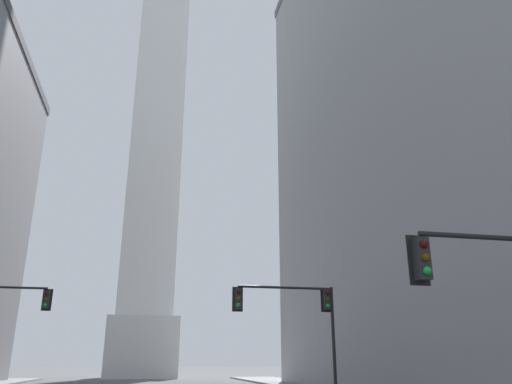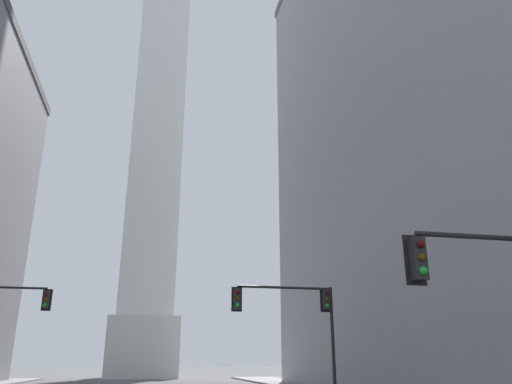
# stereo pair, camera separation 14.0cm
# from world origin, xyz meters

# --- Properties ---
(building_right) EXTENTS (22.46, 40.86, 41.20)m
(building_right) POSITION_xyz_m (23.90, 24.90, 20.61)
(building_right) COLOR #9E9EA0
(building_right) RESTS_ON ground_plane
(obelisk) EXTENTS (8.33, 8.33, 72.35)m
(obelisk) POSITION_xyz_m (0.00, 62.37, 34.50)
(obelisk) COLOR silver
(obelisk) RESTS_ON ground_plane
(traffic_light_near_right) EXTENTS (4.24, 0.50, 5.16)m
(traffic_light_near_right) POSITION_xyz_m (9.43, 9.29, 3.90)
(traffic_light_near_right) COLOR black
(traffic_light_near_right) RESTS_ON ground_plane
(traffic_light_mid_right) EXTENTS (5.81, 0.50, 5.85)m
(traffic_light_mid_right) POSITION_xyz_m (8.41, 24.62, 4.49)
(traffic_light_mid_right) COLOR black
(traffic_light_mid_right) RESTS_ON ground_plane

